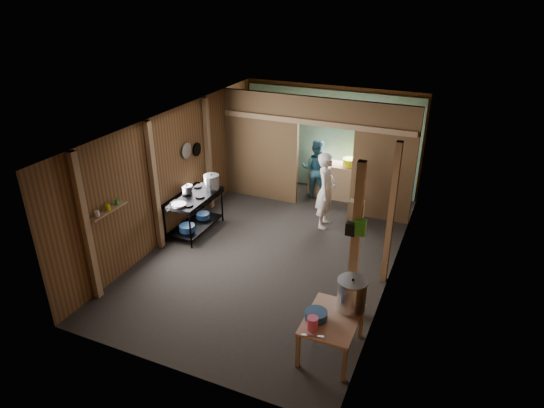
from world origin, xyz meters
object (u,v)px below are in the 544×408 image
at_px(stove_pot_large, 212,182).
at_px(pink_bucket, 313,323).
at_px(gas_range, 195,214).
at_px(yellow_tub, 349,162).
at_px(prep_table, 331,335).
at_px(stock_pot, 352,295).
at_px(cook, 326,191).

xyz_separation_m(stove_pot_large, pink_bucket, (3.36, -3.12, -0.29)).
relative_size(gas_range, yellow_tub, 4.35).
relative_size(gas_range, pink_bucket, 7.58).
xyz_separation_m(prep_table, stove_pot_large, (-3.54, 2.80, 0.68)).
relative_size(stock_pot, cook, 0.30).
bearing_deg(yellow_tub, stove_pot_large, -133.93).
bearing_deg(stove_pot_large, stock_pot, -33.73).
height_order(stock_pot, cook, cook).
xyz_separation_m(gas_range, pink_bucket, (3.53, -2.64, 0.27)).
bearing_deg(yellow_tub, stock_pot, -74.52).
height_order(prep_table, pink_bucket, pink_bucket).
distance_m(gas_range, pink_bucket, 4.41).
relative_size(stove_pot_large, stock_pot, 0.66).
bearing_deg(stove_pot_large, cook, 20.74).
bearing_deg(stock_pot, cook, 113.31).
bearing_deg(stove_pot_large, pink_bucket, -42.90).
bearing_deg(prep_table, stove_pot_large, 141.64).
distance_m(gas_range, stove_pot_large, 0.76).
bearing_deg(pink_bucket, stove_pot_large, 137.10).
bearing_deg(cook, stock_pot, -160.73).
xyz_separation_m(gas_range, yellow_tub, (2.52, 2.93, 0.53)).
bearing_deg(stock_pot, yellow_tub, 105.48).
distance_m(prep_table, yellow_tub, 5.42).
bearing_deg(prep_table, yellow_tub, 102.74).
relative_size(pink_bucket, yellow_tub, 0.57).
bearing_deg(cook, stove_pot_large, 106.71).
bearing_deg(gas_range, pink_bucket, -36.79).
bearing_deg(stove_pot_large, prep_table, -38.36).
bearing_deg(pink_bucket, cook, 105.15).
bearing_deg(stock_pot, pink_bucket, -119.76).
bearing_deg(gas_range, stove_pot_large, 70.57).
height_order(pink_bucket, cook, cook).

